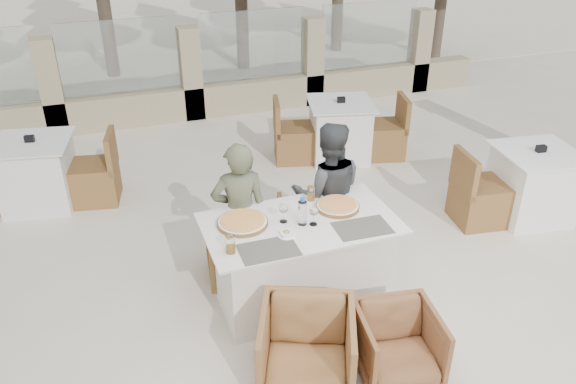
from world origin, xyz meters
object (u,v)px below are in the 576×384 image
object	(u,v)px
pizza_right	(338,206)
armchair_near_right	(398,344)
bg_table_c	(533,184)
water_bottle	(302,211)
armchair_far_left	(242,250)
olive_dish	(287,233)
armchair_near_left	(307,349)
bg_table_b	(340,130)
diner_left	(240,214)
diner_right	(328,194)
beer_glass_left	(230,244)
pizza_left	(243,222)
bg_table_a	(38,173)
beer_glass_right	(311,193)
dining_table	(300,260)
wine_glass_near	(314,215)
armchair_far_right	(312,228)
wine_glass_centre	(283,212)

from	to	relation	value
pizza_right	armchair_near_right	xyz separation A→B (m)	(-0.03, -1.17, -0.53)
bg_table_c	water_bottle	bearing A→B (deg)	-161.74
armchair_far_left	olive_dish	bearing A→B (deg)	118.06
armchair_near_left	bg_table_b	distance (m)	3.94
diner_left	diner_right	bearing A→B (deg)	-171.16
water_bottle	bg_table_c	xyz separation A→B (m)	(2.86, 0.48, -0.51)
water_bottle	beer_glass_left	bearing A→B (deg)	-163.82
pizza_left	armchair_near_right	world-z (taller)	pizza_left
bg_table_a	pizza_right	bearing A→B (deg)	-32.70
beer_glass_right	bg_table_b	world-z (taller)	beer_glass_right
pizza_left	armchair_near_right	xyz separation A→B (m)	(0.81, -1.19, -0.53)
armchair_far_left	armchair_near_left	world-z (taller)	armchair_near_left
dining_table	wine_glass_near	bearing A→B (deg)	-38.92
beer_glass_left	armchair_near_left	world-z (taller)	beer_glass_left
olive_dish	armchair_near_left	distance (m)	0.92
diner_left	bg_table_b	xyz separation A→B (m)	(1.94, 2.10, -0.29)
pizza_right	armchair_far_right	size ratio (longest dim) A/B	0.60
olive_dish	armchair_far_right	distance (m)	1.03
bg_table_b	beer_glass_right	bearing A→B (deg)	-105.98
beer_glass_right	diner_left	distance (m)	0.65
beer_glass_left	bg_table_a	bearing A→B (deg)	118.45
beer_glass_right	armchair_near_left	distance (m)	1.45
beer_glass_right	diner_left	world-z (taller)	diner_left
dining_table	beer_glass_left	size ratio (longest dim) A/B	11.12
diner_left	bg_table_a	bearing A→B (deg)	-43.91
dining_table	bg_table_a	bearing A→B (deg)	130.13
wine_glass_near	olive_dish	size ratio (longest dim) A/B	1.67
pizza_right	diner_right	size ratio (longest dim) A/B	0.27
wine_glass_centre	diner_left	xyz separation A→B (m)	(-0.27, 0.39, -0.19)
olive_dish	armchair_near_right	bearing A→B (deg)	-59.85
beer_glass_right	armchair_far_left	size ratio (longest dim) A/B	0.21
beer_glass_left	bg_table_b	xyz separation A→B (m)	(2.19, 2.77, -0.46)
pizza_left	water_bottle	world-z (taller)	water_bottle
wine_glass_centre	armchair_far_right	distance (m)	0.92
pizza_right	diner_right	world-z (taller)	diner_right
pizza_left	water_bottle	bearing A→B (deg)	-19.47
beer_glass_left	bg_table_b	distance (m)	3.56
pizza_right	wine_glass_centre	distance (m)	0.52
bg_table_a	wine_glass_centre	bearing A→B (deg)	-39.73
diner_left	pizza_left	bearing A→B (deg)	85.43
bg_table_c	bg_table_a	bearing A→B (deg)	165.91
dining_table	wine_glass_centre	size ratio (longest dim) A/B	8.70
pizza_left	olive_dish	bearing A→B (deg)	-44.93
pizza_right	diner_left	xyz separation A→B (m)	(-0.78, 0.34, -0.12)
wine_glass_near	bg_table_b	xyz separation A→B (m)	(1.46, 2.62, -0.48)
bg_table_b	armchair_near_right	bearing A→B (deg)	-93.56
beer_glass_left	armchair_far_right	xyz separation A→B (m)	(1.00, 0.80, -0.55)
pizza_left	water_bottle	xyz separation A→B (m)	(0.46, -0.16, 0.10)
armchair_far_left	bg_table_c	distance (m)	3.25
wine_glass_centre	bg_table_b	xyz separation A→B (m)	(1.67, 2.50, -0.48)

